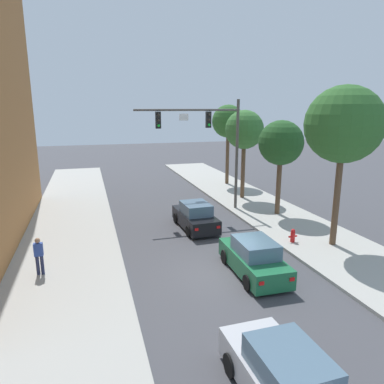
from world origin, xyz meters
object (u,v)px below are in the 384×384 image
at_px(fire_hydrant, 293,235).
at_px(street_tree_farthest, 228,122).
at_px(traffic_signal_mast, 209,134).
at_px(pedestrian_sidewalk_left_walker, 39,254).
at_px(car_lead_black, 195,217).
at_px(car_third_silver, 286,381).
at_px(street_tree_second, 281,143).
at_px(car_following_green, 254,258).
at_px(street_tree_third, 244,130).
at_px(street_tree_nearest, 344,125).

height_order(fire_hydrant, street_tree_farthest, street_tree_farthest).
bearing_deg(traffic_signal_mast, pedestrian_sidewalk_left_walker, -144.13).
bearing_deg(car_lead_black, car_third_silver, -97.67).
bearing_deg(car_third_silver, street_tree_second, 60.93).
xyz_separation_m(car_third_silver, fire_hydrant, (5.95, 9.17, -0.22)).
bearing_deg(street_tree_second, car_following_green, -126.00).
bearing_deg(car_following_green, fire_hydrant, 35.66).
distance_m(car_following_green, fire_hydrant, 4.34).
xyz_separation_m(car_lead_black, street_tree_third, (5.65, 5.69, 4.70)).
bearing_deg(fire_hydrant, street_tree_second, 69.11).
height_order(pedestrian_sidewalk_left_walker, street_tree_third, street_tree_third).
relative_size(car_following_green, street_tree_second, 0.69).
bearing_deg(street_tree_third, car_third_silver, -111.51).
xyz_separation_m(traffic_signal_mast, street_tree_third, (3.74, 2.64, 0.06)).
relative_size(car_following_green, pedestrian_sidewalk_left_walker, 2.61).
distance_m(traffic_signal_mast, car_following_green, 10.68).
xyz_separation_m(fire_hydrant, street_tree_second, (1.87, 4.89, 4.34)).
bearing_deg(street_tree_farthest, car_following_green, -108.42).
height_order(car_following_green, street_tree_farthest, street_tree_farthest).
bearing_deg(car_third_silver, traffic_signal_mast, 77.21).
height_order(car_following_green, street_tree_nearest, street_tree_nearest).
bearing_deg(pedestrian_sidewalk_left_walker, street_tree_nearest, -2.38).
bearing_deg(street_tree_second, pedestrian_sidewalk_left_walker, -160.05).
distance_m(car_third_silver, street_tree_nearest, 12.65).
height_order(fire_hydrant, street_tree_nearest, street_tree_nearest).
bearing_deg(car_lead_black, pedestrian_sidewalk_left_walker, -152.60).
height_order(car_third_silver, street_tree_nearest, street_tree_nearest).
height_order(pedestrian_sidewalk_left_walker, street_tree_nearest, street_tree_nearest).
bearing_deg(street_tree_nearest, car_lead_black, 141.23).
bearing_deg(car_lead_black, car_following_green, -84.15).
relative_size(traffic_signal_mast, street_tree_third, 1.10).
distance_m(street_tree_third, street_tree_farthest, 5.43).
distance_m(traffic_signal_mast, car_lead_black, 5.88).
distance_m(traffic_signal_mast, street_tree_nearest, 8.93).
xyz_separation_m(car_third_silver, pedestrian_sidewalk_left_walker, (-6.41, 8.90, 0.34)).
relative_size(car_lead_black, street_tree_farthest, 0.59).
height_order(car_following_green, street_tree_third, street_tree_third).
xyz_separation_m(traffic_signal_mast, street_tree_farthest, (4.59, 7.99, 0.49)).
relative_size(car_lead_black, car_third_silver, 1.00).
relative_size(fire_hydrant, street_tree_third, 0.11).
height_order(car_third_silver, street_tree_farthest, street_tree_farthest).
relative_size(traffic_signal_mast, street_tree_second, 1.21).
bearing_deg(fire_hydrant, traffic_signal_mast, 107.98).
xyz_separation_m(traffic_signal_mast, car_lead_black, (-1.91, -3.05, -4.64)).
xyz_separation_m(traffic_signal_mast, car_following_green, (-1.24, -9.54, -4.64)).
bearing_deg(car_third_silver, fire_hydrant, 57.02).
relative_size(car_following_green, street_tree_farthest, 0.59).
height_order(fire_hydrant, street_tree_second, street_tree_second).
relative_size(street_tree_second, street_tree_third, 0.91).
xyz_separation_m(car_third_silver, street_tree_farthest, (8.27, 24.17, 5.14)).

